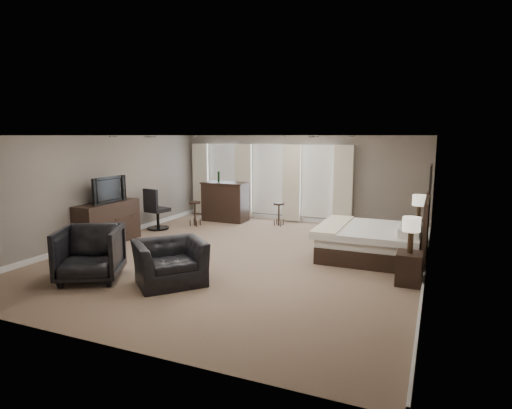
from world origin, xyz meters
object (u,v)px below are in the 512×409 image
at_px(lamp_near, 411,235).
at_px(armchair_near, 170,255).
at_px(nightstand_near, 409,268).
at_px(tv, 107,199).
at_px(nightstand_far, 417,234).
at_px(dresser, 108,223).
at_px(bed, 371,226).
at_px(bar_counter, 225,201).
at_px(bar_stool_left, 195,214).
at_px(lamp_far, 419,208).
at_px(bar_stool_right, 279,214).
at_px(desk_chair, 158,209).
at_px(armchair_far, 90,251).

relative_size(lamp_near, armchair_near, 0.54).
height_order(nightstand_near, tv, tv).
bearing_deg(nightstand_far, dresser, -158.59).
relative_size(bed, bar_counter, 1.56).
bearing_deg(dresser, bar_stool_left, 71.34).
distance_m(nightstand_near, lamp_far, 2.96).
bearing_deg(tv, bed, -78.16).
distance_m(lamp_near, bar_counter, 6.75).
bearing_deg(bar_stool_right, dresser, -131.02).
bearing_deg(armchair_near, desk_chair, 80.02).
height_order(lamp_far, desk_chair, lamp_far).
relative_size(lamp_far, bar_stool_right, 0.97).
distance_m(tv, armchair_far, 2.80).
height_order(nightstand_near, bar_counter, bar_counter).
bearing_deg(armchair_near, nightstand_far, 0.72).
xyz_separation_m(bar_counter, bar_stool_right, (1.76, -0.04, -0.27)).
relative_size(bed, dresser, 1.24).
bearing_deg(armchair_far, nightstand_far, 14.67).
bearing_deg(dresser, desk_chair, 84.75).
distance_m(nightstand_near, bar_stool_left, 6.65).
xyz_separation_m(tv, desk_chair, (0.16, 1.78, -0.50)).
bearing_deg(tv, nightstand_near, -91.54).
bearing_deg(lamp_near, bar_stool_right, 135.50).
xyz_separation_m(bed, tv, (-6.03, -1.26, 0.40)).
bearing_deg(bar_counter, lamp_near, -34.20).
height_order(lamp_near, armchair_far, lamp_near).
xyz_separation_m(dresser, armchair_far, (1.60, -2.23, 0.04)).
xyz_separation_m(nightstand_near, lamp_far, (0.00, 2.90, 0.61)).
relative_size(nightstand_near, dresser, 0.33).
distance_m(lamp_far, bar_stool_left, 6.07).
xyz_separation_m(nightstand_near, dresser, (-6.92, 0.19, 0.22)).
relative_size(nightstand_near, lamp_near, 0.90).
bearing_deg(lamp_far, nightstand_near, -90.00).
relative_size(armchair_near, bar_counter, 0.86).
bearing_deg(bed, nightstand_far, 58.46).
xyz_separation_m(dresser, desk_chair, (0.16, 1.78, 0.08)).
relative_size(nightstand_near, bar_counter, 0.41).
distance_m(nightstand_far, armchair_near, 5.98).
bearing_deg(armchair_near, bed, -2.91).
bearing_deg(armchair_far, armchair_near, -11.58).
bearing_deg(lamp_far, bar_stool_right, 167.42).
relative_size(armchair_far, desk_chair, 0.93).
xyz_separation_m(lamp_near, armchair_far, (-5.32, -2.05, -0.35)).
distance_m(dresser, bar_counter, 3.85).
distance_m(tv, bar_stool_left, 2.83).
height_order(nightstand_far, dresser, dresser).
relative_size(bed, bar_stool_right, 3.20).
xyz_separation_m(lamp_far, tv, (-6.92, -2.71, 0.18)).
bearing_deg(nightstand_near, bar_counter, 145.80).
xyz_separation_m(nightstand_near, lamp_near, (0.00, 0.00, 0.60)).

